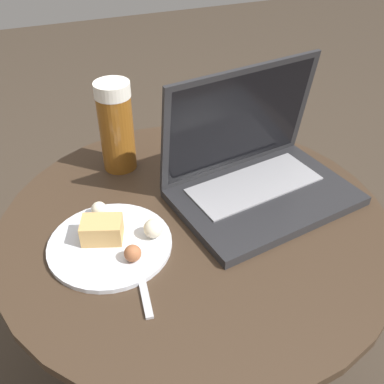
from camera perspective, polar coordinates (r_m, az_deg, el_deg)
name	(u,v)px	position (r m, az deg, el deg)	size (l,w,h in m)	color
ground_plane	(194,365)	(1.21, 0.31, -21.12)	(6.00, 6.00, 0.00)	#382D23
table	(195,263)	(0.92, 0.39, -9.03)	(0.72, 0.72, 0.49)	#9E9EA3
laptop	(256,171)	(0.88, 8.12, 2.61)	(0.37, 0.28, 0.24)	#232326
beer_glass	(116,127)	(0.94, -9.60, 8.19)	(0.07, 0.07, 0.19)	brown
snack_plate	(112,239)	(0.79, -10.18, -5.93)	(0.21, 0.21, 0.05)	silver
fork	(138,262)	(0.76, -6.88, -8.83)	(0.04, 0.20, 0.01)	#B2B2B7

